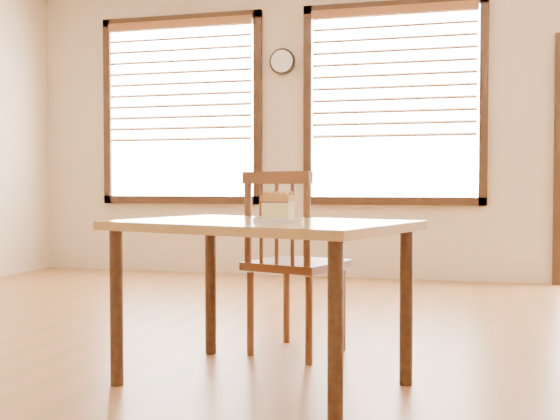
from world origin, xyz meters
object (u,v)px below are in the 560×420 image
object	(u,v)px
cafe_chair_main	(293,262)
cake_slice	(279,204)
cafe_table_main	(261,241)
plate	(278,220)
wall_clock	(282,61)

from	to	relation	value
cafe_chair_main	cake_slice	world-z (taller)	cafe_chair_main
cafe_chair_main	cafe_table_main	bearing A→B (deg)	107.76
plate	cake_slice	xyz separation A→B (m)	(0.00, 0.00, 0.07)
wall_clock	cafe_chair_main	bearing A→B (deg)	-74.25
wall_clock	plate	bearing A→B (deg)	-75.49
cafe_table_main	plate	size ratio (longest dim) A/B	6.44
cake_slice	cafe_chair_main	bearing A→B (deg)	102.84
wall_clock	cafe_table_main	xyz separation A→B (m)	(0.90, -3.77, -1.49)
plate	cake_slice	world-z (taller)	cake_slice
cafe_table_main	plate	distance (m)	0.16
cafe_chair_main	cake_slice	bearing A→B (deg)	116.42
wall_clock	cafe_chair_main	world-z (taller)	wall_clock
wall_clock	cake_slice	bearing A→B (deg)	-75.45
wall_clock	cafe_chair_main	xyz separation A→B (m)	(0.90, -3.18, -1.65)
cake_slice	wall_clock	bearing A→B (deg)	108.72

